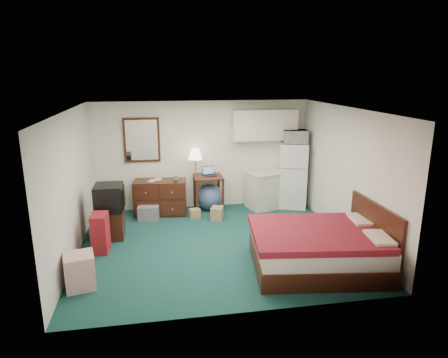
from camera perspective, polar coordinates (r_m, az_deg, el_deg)
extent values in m
cube|color=#174542|center=(7.59, -1.06, -9.26)|extent=(5.00, 4.50, 0.01)
cube|color=silver|center=(6.95, -1.16, 9.90)|extent=(5.00, 4.50, 0.01)
cube|color=silver|center=(9.34, -3.22, 3.43)|extent=(5.00, 0.01, 2.50)
cube|color=silver|center=(5.06, 2.82, -6.64)|extent=(5.00, 0.01, 2.50)
cube|color=silver|center=(7.24, -21.07, -0.98)|extent=(0.01, 4.50, 2.50)
cube|color=silver|center=(7.93, 17.06, 0.70)|extent=(0.01, 4.50, 2.50)
sphere|color=#3C557F|center=(9.31, -2.01, -2.60)|extent=(0.68, 0.68, 0.61)
imported|color=white|center=(9.35, 10.11, 6.19)|extent=(0.58, 0.37, 0.37)
imported|color=olive|center=(8.98, -10.70, 0.33)|extent=(0.14, 0.08, 0.20)
imported|color=olive|center=(9.04, -9.85, 0.45)|extent=(0.15, 0.03, 0.20)
imported|color=#41783A|center=(8.84, -6.96, 0.04)|extent=(0.15, 0.13, 0.14)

